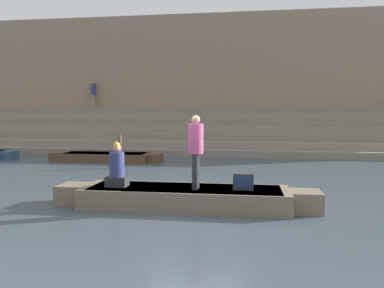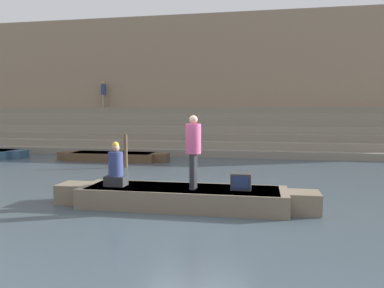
# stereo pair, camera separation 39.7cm
# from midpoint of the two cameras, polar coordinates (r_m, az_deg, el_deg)

# --- Properties ---
(ground_plane) EXTENTS (120.00, 120.00, 0.00)m
(ground_plane) POSITION_cam_midpoint_polar(r_m,az_deg,el_deg) (8.99, -0.82, -9.14)
(ground_plane) COLOR #3D4C56
(ghat_steps) EXTENTS (36.00, 5.12, 2.48)m
(ghat_steps) POSITION_cam_midpoint_polar(r_m,az_deg,el_deg) (21.04, 4.47, 1.30)
(ghat_steps) COLOR gray
(ghat_steps) RESTS_ON ground
(back_wall) EXTENTS (34.20, 1.28, 8.12)m
(back_wall) POSITION_cam_midpoint_polar(r_m,az_deg,el_deg) (23.49, 4.92, 9.35)
(back_wall) COLOR #937A60
(back_wall) RESTS_ON ground
(rowboat_main) EXTENTS (6.05, 1.43, 0.46)m
(rowboat_main) POSITION_cam_midpoint_polar(r_m,az_deg,el_deg) (8.65, -2.48, -8.03)
(rowboat_main) COLOR #756651
(rowboat_main) RESTS_ON ground
(person_standing) EXTENTS (0.34, 0.34, 1.65)m
(person_standing) POSITION_cam_midpoint_polar(r_m,az_deg,el_deg) (8.34, -0.79, -0.43)
(person_standing) COLOR #28282D
(person_standing) RESTS_ON rowboat_main
(person_rowing) EXTENTS (0.48, 0.38, 1.04)m
(person_rowing) POSITION_cam_midpoint_polar(r_m,az_deg,el_deg) (8.89, -12.63, -3.71)
(person_rowing) COLOR #28282D
(person_rowing) RESTS_ON rowboat_main
(tv_set) EXTENTS (0.45, 0.45, 0.37)m
(tv_set) POSITION_cam_midpoint_polar(r_m,az_deg,el_deg) (8.49, 6.49, -5.58)
(tv_set) COLOR #2D2D2D
(tv_set) RESTS_ON rowboat_main
(moored_boat_shore) EXTENTS (5.11, 1.34, 0.37)m
(moored_boat_shore) POSITION_cam_midpoint_polar(r_m,az_deg,el_deg) (17.22, -13.67, -1.89)
(moored_boat_shore) COLOR brown
(moored_boat_shore) RESTS_ON ground
(mooring_post) EXTENTS (0.14, 0.14, 1.30)m
(mooring_post) POSITION_cam_midpoint_polar(r_m,az_deg,el_deg) (14.96, -11.68, -1.11)
(mooring_post) COLOR brown
(mooring_post) RESTS_ON ground
(person_on_steps) EXTENTS (0.32, 0.32, 1.66)m
(person_on_steps) POSITION_cam_midpoint_polar(r_m,az_deg,el_deg) (24.45, -15.26, 7.62)
(person_on_steps) COLOR gray
(person_on_steps) RESTS_ON ghat_steps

